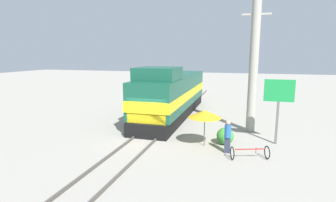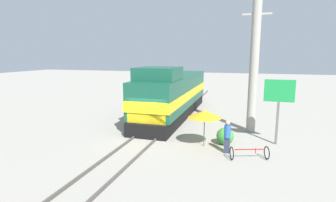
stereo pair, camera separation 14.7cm
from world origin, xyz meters
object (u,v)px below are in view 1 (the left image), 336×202
Objects in this scene: billboard_sign at (279,97)px; person_bystander at (228,135)px; locomotive at (172,95)px; vendor_umbrella at (205,114)px; utility_pole at (254,66)px; bicycle at (250,153)px.

billboard_sign reaches higher than person_bystander.
locomotive is 7.45m from vendor_umbrella.
vendor_umbrella is 0.55× the size of billboard_sign.
vendor_umbrella is (3.66, -6.49, 0.03)m from locomotive.
locomotive is 6.52× the size of vendor_umbrella.
locomotive is 7.66× the size of person_bystander.
utility_pole is 5.20m from vendor_umbrella.
utility_pole is 6.45m from bicycle.
person_bystander is 1.41m from bicycle.
billboard_sign is 1.95× the size of bicycle.
vendor_umbrella is at bearing -60.59° from locomotive.
bicycle is (6.11, -7.76, -1.49)m from locomotive.
utility_pole is 4.50× the size of bicycle.
utility_pole reaches higher than vendor_umbrella.
billboard_sign is 2.13× the size of person_bystander.
billboard_sign is (1.38, -2.24, -1.58)m from utility_pole.
utility_pole reaches higher than billboard_sign.
utility_pole is at bearing 121.61° from billboard_sign.
vendor_umbrella is 1.75m from person_bystander.
person_bystander is (-2.63, -2.23, -1.83)m from billboard_sign.
locomotive is 8.80m from person_bystander.
utility_pole is at bearing -23.63° from locomotive.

